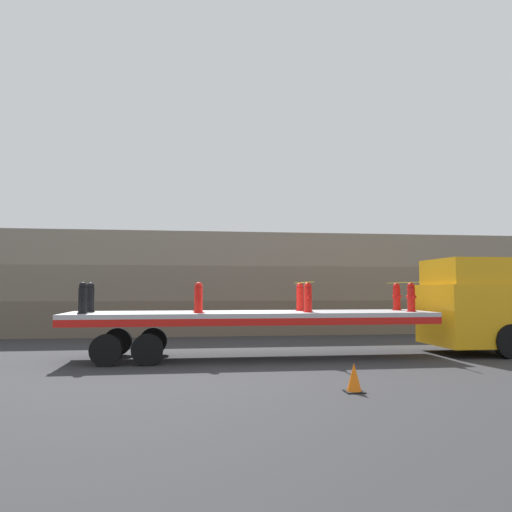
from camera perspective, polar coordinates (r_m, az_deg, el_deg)
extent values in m
plane|color=#2D2D30|center=(15.03, -0.48, -11.56)|extent=(120.00, 120.00, 0.00)
cube|color=#665B4C|center=(23.17, -3.05, -6.95)|extent=(60.00, 3.00, 1.53)
cube|color=#756B5B|center=(23.29, -3.07, -3.18)|extent=(60.00, 3.00, 1.53)
cube|color=gray|center=(23.51, -3.08, 0.54)|extent=(60.00, 3.00, 1.53)
cube|color=orange|center=(17.26, 23.46, -6.16)|extent=(2.59, 2.54, 1.90)
cube|color=orange|center=(17.12, 22.60, -1.68)|extent=(1.82, 2.33, 0.80)
cube|color=black|center=(17.62, 25.42, -4.82)|extent=(1.04, 2.23, 1.06)
cylinder|color=black|center=(16.54, 27.07, -8.68)|extent=(1.01, 0.28, 1.01)
cylinder|color=black|center=(18.57, 22.80, -8.22)|extent=(1.01, 0.28, 1.01)
cube|color=#B2B2B7|center=(14.92, -0.48, -6.64)|extent=(10.72, 2.41, 0.13)
cube|color=red|center=(13.77, 0.13, -7.55)|extent=(10.72, 0.08, 0.20)
cube|color=red|center=(16.08, -1.00, -7.02)|extent=(10.72, 0.08, 0.20)
cylinder|color=black|center=(13.81, -12.31, -10.40)|extent=(0.84, 0.30, 0.84)
cylinder|color=black|center=(16.01, -11.66, -9.50)|extent=(0.84, 0.30, 0.84)
cylinder|color=black|center=(13.94, -16.78, -10.27)|extent=(0.84, 0.30, 0.84)
cylinder|color=black|center=(16.11, -15.52, -9.40)|extent=(0.84, 0.30, 0.84)
cylinder|color=black|center=(14.56, -19.23, -6.18)|extent=(0.28, 0.28, 0.03)
cylinder|color=black|center=(14.55, -19.20, -4.84)|extent=(0.23, 0.23, 0.71)
sphere|color=black|center=(14.55, -19.17, -3.24)|extent=(0.22, 0.22, 0.22)
cylinder|color=black|center=(14.37, -19.34, -4.51)|extent=(0.10, 0.14, 0.10)
cylinder|color=black|center=(14.72, -19.06, -4.49)|extent=(0.10, 0.14, 0.10)
cylinder|color=black|center=(15.60, -18.45, -6.03)|extent=(0.28, 0.28, 0.03)
cylinder|color=black|center=(15.59, -18.42, -4.77)|extent=(0.23, 0.23, 0.71)
sphere|color=black|center=(15.58, -18.39, -3.28)|extent=(0.22, 0.22, 0.22)
cylinder|color=black|center=(15.41, -18.54, -4.47)|extent=(0.10, 0.14, 0.10)
cylinder|color=black|center=(15.76, -18.29, -4.45)|extent=(0.10, 0.14, 0.10)
cylinder|color=red|center=(14.27, -6.58, -6.42)|extent=(0.28, 0.28, 0.03)
cylinder|color=red|center=(14.26, -6.57, -5.05)|extent=(0.23, 0.23, 0.71)
sphere|color=red|center=(14.26, -6.56, -3.42)|extent=(0.22, 0.22, 0.22)
cylinder|color=red|center=(14.08, -6.55, -4.72)|extent=(0.10, 0.14, 0.10)
cylinder|color=red|center=(14.44, -6.58, -4.69)|extent=(0.10, 0.14, 0.10)
cylinder|color=red|center=(15.33, -6.65, -6.24)|extent=(0.28, 0.28, 0.03)
cylinder|color=red|center=(15.32, -6.64, -4.96)|extent=(0.23, 0.23, 0.71)
sphere|color=red|center=(15.31, -6.63, -3.45)|extent=(0.22, 0.22, 0.22)
cylinder|color=red|center=(15.13, -6.63, -4.65)|extent=(0.10, 0.14, 0.10)
cylinder|color=red|center=(15.50, -6.65, -4.63)|extent=(0.10, 0.14, 0.10)
cylinder|color=red|center=(14.68, 5.98, -6.36)|extent=(0.28, 0.28, 0.03)
cylinder|color=red|center=(14.67, 5.97, -5.02)|extent=(0.23, 0.23, 0.71)
sphere|color=red|center=(14.66, 5.96, -3.43)|extent=(0.22, 0.22, 0.22)
cylinder|color=red|center=(14.49, 6.14, -4.69)|extent=(0.10, 0.14, 0.10)
cylinder|color=red|center=(14.84, 5.80, -4.68)|extent=(0.10, 0.14, 0.10)
cylinder|color=red|center=(15.71, 5.07, -6.20)|extent=(0.28, 0.28, 0.03)
cylinder|color=red|center=(15.70, 5.06, -4.95)|extent=(0.23, 0.23, 0.71)
sphere|color=red|center=(15.69, 5.05, -3.47)|extent=(0.22, 0.22, 0.22)
cylinder|color=red|center=(15.52, 5.20, -4.64)|extent=(0.10, 0.14, 0.10)
cylinder|color=red|center=(15.87, 4.91, -4.63)|extent=(0.10, 0.14, 0.10)
cylinder|color=red|center=(15.73, 17.35, -6.03)|extent=(0.28, 0.28, 0.03)
cylinder|color=red|center=(15.72, 17.32, -4.79)|extent=(0.23, 0.23, 0.71)
sphere|color=red|center=(15.71, 17.29, -3.31)|extent=(0.22, 0.22, 0.22)
cylinder|color=red|center=(15.55, 17.60, -4.48)|extent=(0.10, 0.14, 0.10)
cylinder|color=red|center=(15.88, 17.04, -4.47)|extent=(0.10, 0.14, 0.10)
cylinder|color=red|center=(16.69, 15.81, -5.93)|extent=(0.28, 0.28, 0.03)
cylinder|color=red|center=(16.68, 15.79, -4.75)|extent=(0.23, 0.23, 0.71)
sphere|color=red|center=(16.68, 15.76, -3.36)|extent=(0.22, 0.22, 0.22)
cylinder|color=red|center=(16.51, 16.03, -4.46)|extent=(0.10, 0.14, 0.10)
cylinder|color=red|center=(16.85, 15.53, -4.46)|extent=(0.10, 0.14, 0.10)
cube|color=yellow|center=(15.18, 5.49, -3.02)|extent=(0.05, 2.61, 0.01)
cube|color=yellow|center=(16.20, 16.50, -2.93)|extent=(0.05, 2.61, 0.01)
cube|color=black|center=(10.33, 11.16, -14.96)|extent=(0.37, 0.37, 0.03)
cone|color=orange|center=(10.28, 11.14, -13.40)|extent=(0.29, 0.29, 0.55)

